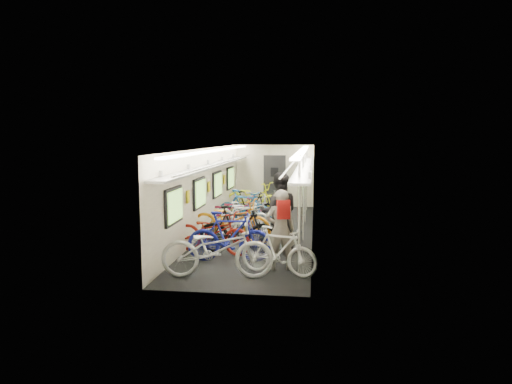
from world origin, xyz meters
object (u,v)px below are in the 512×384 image
(bicycle_1, at_px, (229,237))
(passenger_near, at_px, (280,230))
(backpack, at_px, (283,209))
(passenger_mid, at_px, (279,213))
(bicycle_0, at_px, (217,249))

(bicycle_1, height_order, passenger_near, passenger_near)
(passenger_near, distance_m, backpack, 0.46)
(passenger_mid, bearing_deg, backpack, 92.96)
(bicycle_0, height_order, passenger_mid, passenger_mid)
(bicycle_1, distance_m, backpack, 1.53)
(bicycle_0, relative_size, passenger_near, 1.30)
(bicycle_0, relative_size, bicycle_1, 1.17)
(bicycle_1, bearing_deg, passenger_mid, -50.47)
(passenger_near, bearing_deg, bicycle_0, 17.77)
(bicycle_0, bearing_deg, backpack, -70.39)
(bicycle_0, distance_m, backpack, 1.54)
(backpack, bearing_deg, bicycle_0, -168.98)
(bicycle_0, bearing_deg, bicycle_1, -6.25)
(bicycle_0, xyz_separation_m, passenger_mid, (1.03, 2.11, 0.38))
(bicycle_1, xyz_separation_m, passenger_mid, (1.01, 0.95, 0.39))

